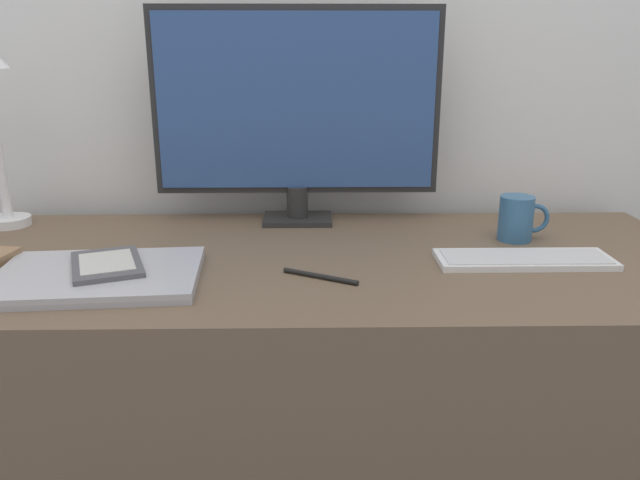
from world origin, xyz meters
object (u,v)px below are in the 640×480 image
at_px(keyboard, 524,259).
at_px(coffee_mug, 517,218).
at_px(laptop, 98,276).
at_px(ereader, 107,264).
at_px(pen, 320,276).
at_px(monitor, 296,109).

bearing_deg(keyboard, coffee_mug, 78.30).
bearing_deg(laptop, keyboard, 6.22).
xyz_separation_m(laptop, ereader, (0.01, 0.02, 0.01)).
xyz_separation_m(coffee_mug, pen, (-0.42, -0.22, -0.04)).
xyz_separation_m(monitor, ereader, (-0.33, -0.36, -0.23)).
relative_size(ereader, pen, 1.48).
xyz_separation_m(ereader, pen, (0.38, -0.02, -0.02)).
xyz_separation_m(monitor, pen, (0.05, -0.38, -0.25)).
distance_m(keyboard, ereader, 0.76).
distance_m(monitor, coffee_mug, 0.53).
bearing_deg(monitor, laptop, -131.49).
distance_m(monitor, pen, 0.46).
bearing_deg(laptop, ereader, 65.27).
bearing_deg(laptop, monitor, 48.51).
distance_m(keyboard, pen, 0.39).
relative_size(keyboard, pen, 2.48).
height_order(monitor, coffee_mug, monitor).
bearing_deg(pen, keyboard, 11.47).
height_order(laptop, coffee_mug, coffee_mug).
xyz_separation_m(keyboard, ereader, (-0.76, -0.06, 0.02)).
bearing_deg(coffee_mug, keyboard, -101.70).
relative_size(monitor, pen, 4.84).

